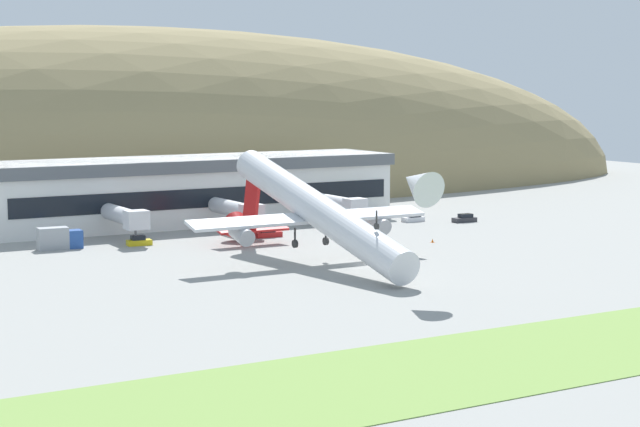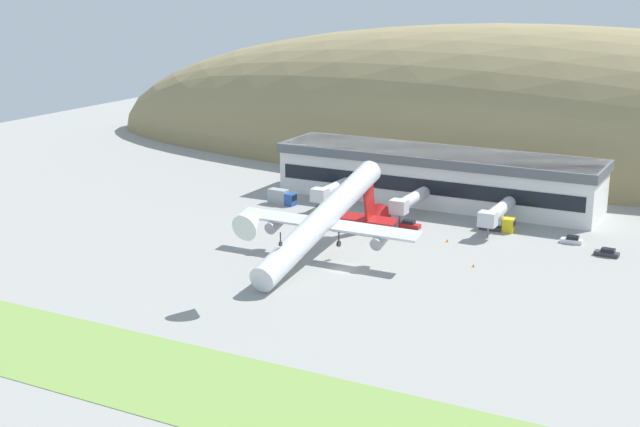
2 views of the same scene
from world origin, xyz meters
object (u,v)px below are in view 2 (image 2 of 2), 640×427
at_px(jetway_1, 409,201).
at_px(box_truck, 497,223).
at_px(service_car_3, 323,210).
at_px(jetway_0, 330,190).
at_px(service_car_0, 607,253).
at_px(service_car_1, 409,225).
at_px(traffic_cone_1, 473,265).
at_px(terminal_building, 437,173).
at_px(traffic_cone_0, 447,241).
at_px(service_car_2, 572,240).
at_px(fuel_truck, 282,197).
at_px(cargo_airplane, 324,220).
at_px(jetway_2, 497,212).

height_order(jetway_1, box_truck, jetway_1).
bearing_deg(service_car_3, jetway_0, 95.85).
bearing_deg(service_car_0, service_car_1, 179.16).
height_order(service_car_1, traffic_cone_1, service_car_1).
bearing_deg(terminal_building, traffic_cone_0, -65.38).
distance_m(service_car_2, fuel_truck, 64.26).
height_order(cargo_airplane, service_car_2, cargo_airplane).
bearing_deg(service_car_3, jetway_2, 5.45).
relative_size(service_car_0, service_car_3, 1.15).
relative_size(box_truck, traffic_cone_1, 12.15).
relative_size(service_car_2, box_truck, 0.59).
height_order(service_car_0, fuel_truck, fuel_truck).
distance_m(service_car_3, traffic_cone_0, 32.23).
distance_m(service_car_0, box_truck, 23.87).
relative_size(jetway_2, service_car_0, 3.69).
height_order(service_car_3, fuel_truck, fuel_truck).
bearing_deg(traffic_cone_0, jetway_1, 137.54).
bearing_deg(traffic_cone_1, jetway_1, 132.84).
bearing_deg(service_car_2, service_car_3, -177.16).
height_order(service_car_0, traffic_cone_1, service_car_0).
height_order(jetway_0, service_car_3, jetway_0).
bearing_deg(service_car_2, terminal_building, 152.26).
relative_size(jetway_1, cargo_airplane, 0.30).
relative_size(terminal_building, traffic_cone_0, 126.69).
bearing_deg(service_car_2, service_car_0, -34.58).
xyz_separation_m(terminal_building, service_car_3, (-18.18, -20.75, -5.95)).
distance_m(service_car_2, traffic_cone_1, 25.59).
distance_m(box_truck, traffic_cone_1, 24.50).
bearing_deg(service_car_1, service_car_3, 174.59).
distance_m(jetway_1, cargo_airplane, 32.04).
relative_size(jetway_1, service_car_1, 3.55).
relative_size(service_car_0, service_car_2, 1.07).
bearing_deg(jetway_0, service_car_1, -16.93).
distance_m(jetway_2, service_car_2, 15.69).
bearing_deg(traffic_cone_0, jetway_2, 61.75).
height_order(cargo_airplane, traffic_cone_0, cargo_airplane).
distance_m(jetway_1, service_car_2, 34.43).
distance_m(terminal_building, jetway_1, 17.02).
bearing_deg(traffic_cone_0, traffic_cone_1, -52.53).
xyz_separation_m(terminal_building, service_car_1, (2.85, -22.75, -5.94)).
height_order(box_truck, traffic_cone_0, box_truck).
relative_size(box_truck, traffic_cone_0, 12.15).
bearing_deg(service_car_2, service_car_1, -171.72).
bearing_deg(box_truck, terminal_building, 139.44).
distance_m(service_car_1, service_car_2, 31.98).
bearing_deg(jetway_0, jetway_2, -1.49).
bearing_deg(jetway_2, fuel_truck, -178.65).
distance_m(jetway_1, fuel_truck, 30.15).
bearing_deg(traffic_cone_0, fuel_truck, 166.58).
relative_size(jetway_0, jetway_1, 0.93).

